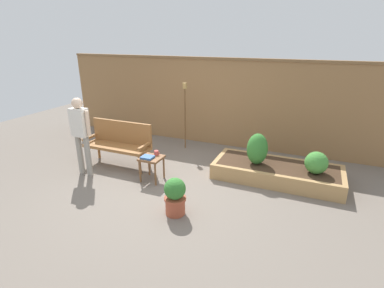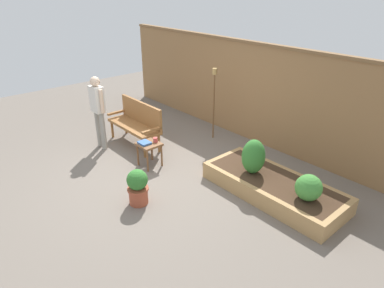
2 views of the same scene
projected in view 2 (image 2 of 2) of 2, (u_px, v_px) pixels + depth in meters
The scene contains 12 objects.
ground_plane at pixel (157, 175), 6.39m from camera, with size 14.00×14.00×0.00m, color #70665B.
fence_back at pixel (252, 92), 7.47m from camera, with size 8.40×0.14×2.16m.
garden_bench at pixel (137, 120), 7.43m from camera, with size 1.44×0.48×0.94m.
side_table at pixel (149, 147), 6.56m from camera, with size 0.40×0.40×0.48m.
cup_on_table at pixel (155, 140), 6.56m from camera, with size 0.12×0.09×0.09m.
book_on_table at pixel (144, 143), 6.50m from camera, with size 0.22×0.19×0.04m, color #38609E.
potted_boxwood at pixel (138, 186), 5.46m from camera, with size 0.34×0.34×0.61m.
raised_planter_bed at pixel (273, 187), 5.75m from camera, with size 2.40×1.00×0.30m.
shrub_near_bench at pixel (253, 157), 5.77m from camera, with size 0.40×0.40×0.61m.
shrub_far_corner at pixel (309, 188), 5.09m from camera, with size 0.40×0.40×0.40m.
tiki_torch at pixel (214, 91), 7.45m from camera, with size 0.10×0.10×1.61m.
person_by_bench at pixel (98, 106), 7.07m from camera, with size 0.47×0.20×1.56m.
Camera 2 is at (4.58, -3.14, 3.28)m, focal length 32.06 mm.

